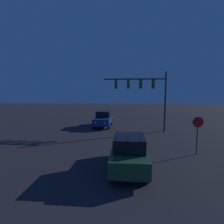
{
  "coord_description": "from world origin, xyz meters",
  "views": [
    {
      "loc": [
        1.18,
        0.15,
        4.05
      ],
      "look_at": [
        0.0,
        13.62,
        2.48
      ],
      "focal_mm": 28.0,
      "sensor_mm": 36.0,
      "label": 1
    }
  ],
  "objects": [
    {
      "name": "traffic_signal_mast",
      "position": [
        2.96,
        18.2,
        4.29
      ],
      "size": [
        6.33,
        0.3,
        6.06
      ],
      "color": "#2D2D2D",
      "rests_on": "ground_plane"
    },
    {
      "name": "stop_sign",
      "position": [
        5.66,
        11.49,
        1.71
      ],
      "size": [
        0.67,
        0.07,
        2.48
      ],
      "color": "#2D2D2D",
      "rests_on": "ground_plane"
    },
    {
      "name": "car_far",
      "position": [
        -1.59,
        20.16,
        0.92
      ],
      "size": [
        1.91,
        4.27,
        1.82
      ],
      "rotation": [
        0.0,
        0.0,
        3.13
      ],
      "color": "navy",
      "rests_on": "ground_plane"
    },
    {
      "name": "car_near",
      "position": [
        1.3,
        9.0,
        0.92
      ],
      "size": [
        1.87,
        4.25,
        1.82
      ],
      "rotation": [
        0.0,
        0.0,
        -0.0
      ],
      "color": "#1E4728",
      "rests_on": "ground_plane"
    }
  ]
}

